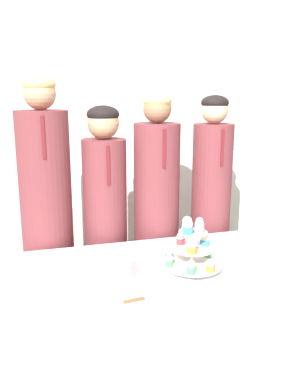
{
  "coord_description": "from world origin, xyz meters",
  "views": [
    {
      "loc": [
        -0.56,
        -1.4,
        1.56
      ],
      "look_at": [
        -0.07,
        0.38,
        1.1
      ],
      "focal_mm": 38.0,
      "sensor_mm": 36.0,
      "label": 1
    }
  ],
  "objects_px": {
    "student_1": "(106,236)",
    "student_2": "(156,228)",
    "cupcake_stand": "(193,247)",
    "student_0": "(48,231)",
    "student_3": "(210,223)",
    "cake_knife": "(146,298)",
    "round_cake": "(110,266)"
  },
  "relations": [
    {
      "from": "student_1",
      "to": "student_2",
      "type": "xyz_separation_m",
      "value": [
        0.32,
        0.0,
        0.02
      ]
    },
    {
      "from": "student_2",
      "to": "student_1",
      "type": "bearing_deg",
      "value": -180.0
    },
    {
      "from": "cupcake_stand",
      "to": "student_0",
      "type": "xyz_separation_m",
      "value": [
        -0.63,
        0.64,
        -0.08
      ]
    },
    {
      "from": "student_2",
      "to": "student_3",
      "type": "relative_size",
      "value": 1.01
    },
    {
      "from": "cake_knife",
      "to": "cupcake_stand",
      "type": "distance_m",
      "value": 0.36
    },
    {
      "from": "cupcake_stand",
      "to": "student_3",
      "type": "height_order",
      "value": "student_3"
    },
    {
      "from": "cupcake_stand",
      "to": "student_1",
      "type": "relative_size",
      "value": 0.19
    },
    {
      "from": "cupcake_stand",
      "to": "student_1",
      "type": "bearing_deg",
      "value": 114.59
    },
    {
      "from": "round_cake",
      "to": "cake_knife",
      "type": "height_order",
      "value": "round_cake"
    },
    {
      "from": "student_2",
      "to": "student_0",
      "type": "bearing_deg",
      "value": 180.0
    },
    {
      "from": "student_2",
      "to": "student_3",
      "type": "bearing_deg",
      "value": -0.0
    },
    {
      "from": "cupcake_stand",
      "to": "student_0",
      "type": "height_order",
      "value": "student_0"
    },
    {
      "from": "round_cake",
      "to": "cupcake_stand",
      "type": "distance_m",
      "value": 0.39
    },
    {
      "from": "student_0",
      "to": "cake_knife",
      "type": "bearing_deg",
      "value": -67.04
    },
    {
      "from": "student_3",
      "to": "cupcake_stand",
      "type": "bearing_deg",
      "value": -120.96
    },
    {
      "from": "student_1",
      "to": "student_3",
      "type": "distance_m",
      "value": 0.68
    },
    {
      "from": "cupcake_stand",
      "to": "student_2",
      "type": "distance_m",
      "value": 0.65
    },
    {
      "from": "round_cake",
      "to": "student_1",
      "type": "bearing_deg",
      "value": 81.65
    },
    {
      "from": "student_2",
      "to": "student_3",
      "type": "height_order",
      "value": "student_2"
    },
    {
      "from": "student_0",
      "to": "round_cake",
      "type": "bearing_deg",
      "value": -68.6
    },
    {
      "from": "round_cake",
      "to": "student_0",
      "type": "bearing_deg",
      "value": 111.4
    },
    {
      "from": "cupcake_stand",
      "to": "student_3",
      "type": "xyz_separation_m",
      "value": [
        0.38,
        0.64,
        -0.12
      ]
    },
    {
      "from": "round_cake",
      "to": "student_3",
      "type": "relative_size",
      "value": 0.13
    },
    {
      "from": "student_0",
      "to": "student_2",
      "type": "height_order",
      "value": "student_0"
    },
    {
      "from": "round_cake",
      "to": "student_2",
      "type": "height_order",
      "value": "student_2"
    },
    {
      "from": "cake_knife",
      "to": "student_0",
      "type": "height_order",
      "value": "student_0"
    },
    {
      "from": "student_0",
      "to": "student_3",
      "type": "bearing_deg",
      "value": -0.0
    },
    {
      "from": "cupcake_stand",
      "to": "student_0",
      "type": "relative_size",
      "value": 0.17
    },
    {
      "from": "cupcake_stand",
      "to": "cake_knife",
      "type": "bearing_deg",
      "value": -145.8
    },
    {
      "from": "cake_knife",
      "to": "student_2",
      "type": "height_order",
      "value": "student_2"
    },
    {
      "from": "cake_knife",
      "to": "student_3",
      "type": "xyz_separation_m",
      "value": [
        0.66,
        0.83,
        0.0
      ]
    },
    {
      "from": "cake_knife",
      "to": "student_1",
      "type": "relative_size",
      "value": 0.2
    }
  ]
}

